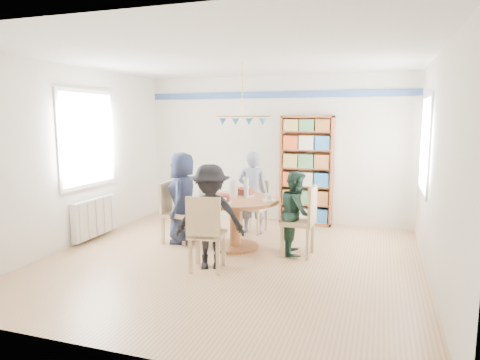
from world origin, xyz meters
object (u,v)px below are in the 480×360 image
at_px(chair_near, 206,230).
at_px(person_near, 210,217).
at_px(chair_right, 304,218).
at_px(person_far, 253,192).
at_px(person_right, 296,212).
at_px(person_left, 183,198).
at_px(chair_far, 256,203).
at_px(bookshelf, 307,172).
at_px(dining_table, 235,211).
at_px(radiator, 95,217).
at_px(chair_left, 172,209).

height_order(chair_near, person_near, person_near).
height_order(chair_right, person_far, person_far).
xyz_separation_m(person_right, person_near, (-0.93, -0.94, 0.08)).
height_order(chair_right, person_left, person_left).
distance_m(chair_far, bookshelf, 1.17).
xyz_separation_m(dining_table, person_near, (-0.02, -0.92, 0.12)).
xyz_separation_m(radiator, dining_table, (2.29, 0.25, 0.21)).
height_order(chair_right, chair_far, chair_right).
distance_m(chair_left, person_near, 1.37).
bearing_deg(chair_right, dining_table, 177.37).
relative_size(chair_right, person_left, 0.71).
bearing_deg(chair_near, chair_right, 44.30).
relative_size(person_right, person_far, 0.86).
relative_size(dining_table, bookshelf, 0.66).
distance_m(chair_left, chair_near, 1.47).
relative_size(dining_table, person_far, 0.94).
height_order(person_left, person_near, person_left).
xyz_separation_m(radiator, chair_far, (2.32, 1.26, 0.13)).
xyz_separation_m(chair_left, chair_far, (1.06, 1.02, -0.03)).
relative_size(person_left, person_far, 1.02).
xyz_separation_m(dining_table, chair_near, (-0.02, -1.07, -0.02)).
distance_m(chair_near, bookshelf, 2.99).
bearing_deg(person_far, chair_near, 81.39).
bearing_deg(radiator, chair_left, 10.85).
bearing_deg(dining_table, chair_far, 88.41).
distance_m(chair_right, bookshelf, 1.90).
bearing_deg(dining_table, bookshelf, 67.37).
distance_m(chair_near, person_left, 1.40).
relative_size(radiator, person_right, 0.84).
bearing_deg(chair_left, dining_table, 0.58).
height_order(person_near, bookshelf, bookshelf).
bearing_deg(bookshelf, person_left, -132.66).
xyz_separation_m(chair_right, person_right, (-0.12, 0.07, 0.05)).
bearing_deg(radiator, person_right, 4.92).
distance_m(chair_left, person_left, 0.25).
height_order(chair_left, person_far, person_far).
height_order(chair_near, bookshelf, bookshelf).
height_order(radiator, chair_left, chair_left).
distance_m(person_right, bookshelf, 1.81).
height_order(radiator, bookshelf, bookshelf).
bearing_deg(chair_near, bookshelf, 74.97).
bearing_deg(person_near, person_left, 112.66).
bearing_deg(person_right, dining_table, 79.49).
bearing_deg(chair_far, person_near, -91.48).
relative_size(radiator, chair_left, 1.06).
xyz_separation_m(person_left, person_right, (1.78, -0.01, -0.11)).
bearing_deg(radiator, person_left, 11.35).
relative_size(chair_right, chair_far, 1.13).
height_order(person_left, person_right, person_left).
xyz_separation_m(chair_far, person_left, (-0.90, -0.97, 0.22)).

